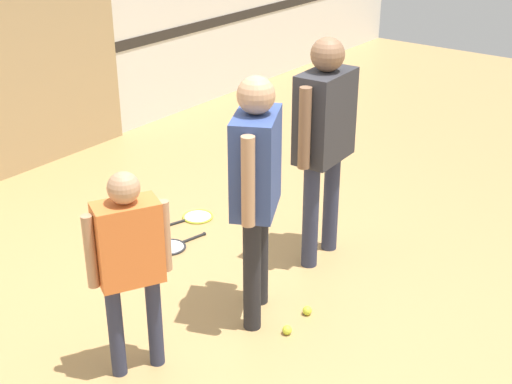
# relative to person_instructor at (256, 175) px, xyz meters

# --- Properties ---
(ground_plane) EXTENTS (16.00, 16.00, 0.00)m
(ground_plane) POSITION_rel_person_instructor_xyz_m (0.25, 0.04, -1.08)
(ground_plane) COLOR tan
(wall_panel) EXTENTS (2.07, 0.05, 2.31)m
(wall_panel) POSITION_rel_person_instructor_xyz_m (0.89, 3.47, 0.08)
(wall_panel) COLOR tan
(wall_panel) RESTS_ON ground_plane
(person_instructor) EXTENTS (0.60, 0.46, 1.74)m
(person_instructor) POSITION_rel_person_instructor_xyz_m (0.00, 0.00, 0.00)
(person_instructor) COLOR #232328
(person_instructor) RESTS_ON ground_plane
(person_student_left) EXTENTS (0.46, 0.36, 1.36)m
(person_student_left) POSITION_rel_person_instructor_xyz_m (-0.93, 0.23, -0.24)
(person_student_left) COLOR #2D334C
(person_student_left) RESTS_ON ground_plane
(person_student_right) EXTENTS (0.68, 0.30, 1.79)m
(person_student_right) POSITION_rel_person_instructor_xyz_m (0.96, 0.09, 0.03)
(person_student_right) COLOR #2D334C
(person_student_right) RESTS_ON ground_plane
(racket_spare_on_floor) EXTENTS (0.52, 0.32, 0.03)m
(racket_spare_on_floor) POSITION_rel_person_instructor_xyz_m (0.34, 1.14, -1.07)
(racket_spare_on_floor) COLOR #28282D
(racket_spare_on_floor) RESTS_ON ground_plane
(racket_second_spare) EXTENTS (0.49, 0.35, 0.03)m
(racket_second_spare) POSITION_rel_person_instructor_xyz_m (0.86, 1.34, -1.07)
(racket_second_spare) COLOR #C6D838
(racket_second_spare) RESTS_ON ground_plane
(tennis_ball_near_instructor) EXTENTS (0.07, 0.07, 0.07)m
(tennis_ball_near_instructor) POSITION_rel_person_instructor_xyz_m (-0.06, -0.32, -1.04)
(tennis_ball_near_instructor) COLOR #CCE038
(tennis_ball_near_instructor) RESTS_ON ground_plane
(tennis_ball_by_spare_racket) EXTENTS (0.07, 0.07, 0.07)m
(tennis_ball_by_spare_racket) POSITION_rel_person_instructor_xyz_m (0.08, 1.20, -1.04)
(tennis_ball_by_spare_racket) COLOR #CCE038
(tennis_ball_by_spare_racket) RESTS_ON ground_plane
(tennis_ball_stray_left) EXTENTS (0.07, 0.07, 0.07)m
(tennis_ball_stray_left) POSITION_rel_person_instructor_xyz_m (0.21, -0.30, -1.04)
(tennis_ball_stray_left) COLOR #CCE038
(tennis_ball_stray_left) RESTS_ON ground_plane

